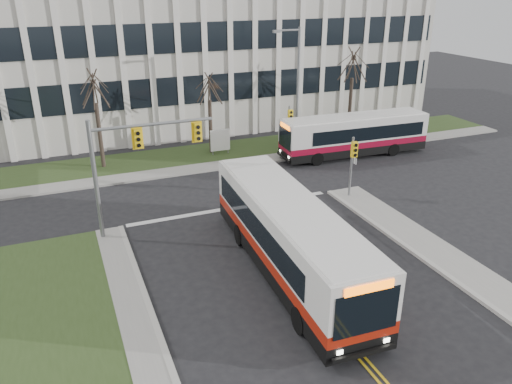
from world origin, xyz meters
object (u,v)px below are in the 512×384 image
object	(u,v)px
directory_sign	(220,141)
bus_main	(289,239)
streetlight	(296,84)
bus_cross	(354,136)

from	to	relation	value
directory_sign	bus_main	bearing A→B (deg)	-98.21
streetlight	directory_sign	size ratio (longest dim) A/B	4.60
directory_sign	streetlight	bearing A→B (deg)	-13.23
bus_main	bus_cross	distance (m)	17.50
directory_sign	bus_cross	distance (m)	10.01
streetlight	directory_sign	bearing A→B (deg)	166.77
streetlight	directory_sign	xyz separation A→B (m)	(-5.53, 1.30, -4.02)
directory_sign	bus_cross	world-z (taller)	bus_cross
streetlight	bus_cross	size ratio (longest dim) A/B	0.82
streetlight	bus_main	xyz separation A→B (m)	(-7.95, -15.46, -3.50)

